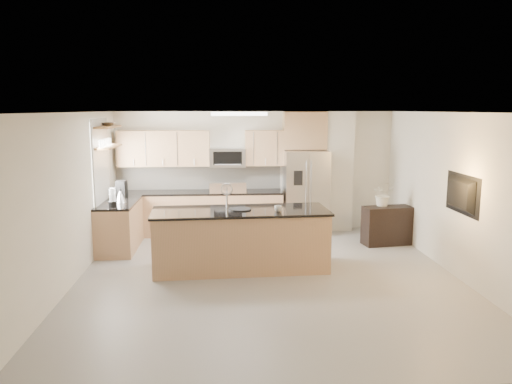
{
  "coord_description": "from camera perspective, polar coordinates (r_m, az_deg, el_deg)",
  "views": [
    {
      "loc": [
        -0.7,
        -7.56,
        2.65
      ],
      "look_at": [
        -0.11,
        1.3,
        1.17
      ],
      "focal_mm": 35.0,
      "sensor_mm": 36.0,
      "label": 1
    }
  ],
  "objects": [
    {
      "name": "shelf_lower",
      "position": [
        9.78,
        -16.58,
        4.98
      ],
      "size": [
        0.3,
        1.2,
        0.04
      ],
      "primitive_type": "cube",
      "color": "brown",
      "rests_on": "wall_left"
    },
    {
      "name": "partition_column",
      "position": [
        11.04,
        9.41,
        2.32
      ],
      "size": [
        0.6,
        0.3,
        2.6
      ],
      "primitive_type": "cube",
      "color": "silver",
      "rests_on": "floor"
    },
    {
      "name": "platter",
      "position": [
        8.25,
        -1.78,
        -1.97
      ],
      "size": [
        0.46,
        0.46,
        0.02
      ],
      "primitive_type": "cylinder",
      "rotation": [
        0.0,
        0.0,
        -0.41
      ],
      "color": "black",
      "rests_on": "island"
    },
    {
      "name": "wall_left",
      "position": [
        8.02,
        -20.43,
        -0.82
      ],
      "size": [
        0.02,
        6.5,
        2.6
      ],
      "primitive_type": "cube",
      "color": "silver",
      "rests_on": "floor"
    },
    {
      "name": "ceiling",
      "position": [
        7.6,
        1.49,
        9.1
      ],
      "size": [
        6.0,
        6.5,
        0.02
      ],
      "primitive_type": "cube",
      "color": "silver",
      "rests_on": "wall_back"
    },
    {
      "name": "range",
      "position": [
        10.71,
        -3.21,
        -2.27
      ],
      "size": [
        0.76,
        0.64,
        1.14
      ],
      "color": "black",
      "rests_on": "floor"
    },
    {
      "name": "shelf_upper",
      "position": [
        9.76,
        -16.68,
        7.14
      ],
      "size": [
        0.3,
        1.2,
        0.04
      ],
      "primitive_type": "cube",
      "color": "brown",
      "rests_on": "wall_left"
    },
    {
      "name": "wall_front",
      "position": [
        4.57,
        5.22,
        -7.73
      ],
      "size": [
        6.0,
        0.02,
        2.6
      ],
      "primitive_type": "cube",
      "color": "silver",
      "rests_on": "floor"
    },
    {
      "name": "kettle",
      "position": [
        9.67,
        -15.25,
        -0.47
      ],
      "size": [
        0.21,
        0.21,
        0.26
      ],
      "color": "#BABABD",
      "rests_on": "left_counter"
    },
    {
      "name": "wall_back",
      "position": [
        10.92,
        -0.12,
        2.37
      ],
      "size": [
        6.0,
        0.02,
        2.6
      ],
      "primitive_type": "cube",
      "color": "silver",
      "rests_on": "floor"
    },
    {
      "name": "cup",
      "position": [
        8.1,
        2.54,
        -1.9
      ],
      "size": [
        0.14,
        0.14,
        0.1
      ],
      "primitive_type": "imported",
      "rotation": [
        0.0,
        0.0,
        0.12
      ],
      "color": "silver",
      "rests_on": "island"
    },
    {
      "name": "left_counter",
      "position": [
        9.86,
        -15.31,
        -3.69
      ],
      "size": [
        0.66,
        1.5,
        0.92
      ],
      "color": "tan",
      "rests_on": "floor"
    },
    {
      "name": "floor",
      "position": [
        8.04,
        1.41,
        -9.76
      ],
      "size": [
        6.5,
        6.5,
        0.0
      ],
      "primitive_type": "plane",
      "color": "gray",
      "rests_on": "ground"
    },
    {
      "name": "ceiling_fixture",
      "position": [
        9.17,
        -1.97,
        8.91
      ],
      "size": [
        1.0,
        0.5,
        0.06
      ],
      "primitive_type": "cube",
      "color": "white",
      "rests_on": "ceiling"
    },
    {
      "name": "wall_right",
      "position": [
        8.53,
        21.95,
        -0.33
      ],
      "size": [
        0.02,
        6.5,
        2.6
      ],
      "primitive_type": "cube",
      "color": "silver",
      "rests_on": "floor"
    },
    {
      "name": "island",
      "position": [
        8.35,
        -1.78,
        -5.42
      ],
      "size": [
        2.95,
        1.18,
        1.43
      ],
      "rotation": [
        0.0,
        0.0,
        0.05
      ],
      "color": "tan",
      "rests_on": "floor"
    },
    {
      "name": "microwave",
      "position": [
        10.66,
        -3.28,
        3.97
      ],
      "size": [
        0.76,
        0.4,
        0.4
      ],
      "color": "#BABABD",
      "rests_on": "upper_cabinets"
    },
    {
      "name": "bowl",
      "position": [
        9.9,
        -16.51,
        7.53
      ],
      "size": [
        0.39,
        0.39,
        0.09
      ],
      "primitive_type": "imported",
      "rotation": [
        0.0,
        0.0,
        -0.11
      ],
      "color": "#BABABD",
      "rests_on": "shelf_upper"
    },
    {
      "name": "credenza",
      "position": [
        10.18,
        14.77,
        -3.72
      ],
      "size": [
        1.0,
        0.54,
        0.76
      ],
      "primitive_type": "cube",
      "rotation": [
        0.0,
        0.0,
        0.15
      ],
      "color": "black",
      "rests_on": "floor"
    },
    {
      "name": "coffee_maker",
      "position": [
        10.16,
        -15.1,
        0.26
      ],
      "size": [
        0.2,
        0.24,
        0.34
      ],
      "color": "black",
      "rests_on": "left_counter"
    },
    {
      "name": "television",
      "position": [
        8.3,
        22.01,
        -0.23
      ],
      "size": [
        0.14,
        1.08,
        0.62
      ],
      "primitive_type": "imported",
      "rotation": [
        0.0,
        0.0,
        1.57
      ],
      "color": "black",
      "rests_on": "wall_right"
    },
    {
      "name": "upper_cabinets",
      "position": [
        10.7,
        -7.07,
        4.98
      ],
      "size": [
        3.5,
        0.33,
        0.75
      ],
      "color": "tan",
      "rests_on": "wall_back"
    },
    {
      "name": "blender",
      "position": [
        9.26,
        -16.07,
        -0.74
      ],
      "size": [
        0.15,
        0.15,
        0.34
      ],
      "color": "black",
      "rests_on": "left_counter"
    },
    {
      "name": "window",
      "position": [
        9.74,
        -17.35,
        3.15
      ],
      "size": [
        0.04,
        1.15,
        1.65
      ],
      "color": "white",
      "rests_on": "wall_left"
    },
    {
      "name": "refrigerator",
      "position": [
        10.73,
        5.67,
        -0.01
      ],
      "size": [
        0.92,
        0.78,
        1.78
      ],
      "color": "#BABABD",
      "rests_on": "floor"
    },
    {
      "name": "back_counter",
      "position": [
        10.73,
        -6.55,
        -2.3
      ],
      "size": [
        3.55,
        0.66,
        1.44
      ],
      "color": "tan",
      "rests_on": "floor"
    },
    {
      "name": "flower_vase",
      "position": [
        10.09,
        14.35,
        0.45
      ],
      "size": [
        0.75,
        0.68,
        0.72
      ],
      "primitive_type": "imported",
      "rotation": [
        0.0,
        0.0,
        0.2
      ],
      "color": "silver",
      "rests_on": "credenza"
    }
  ]
}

